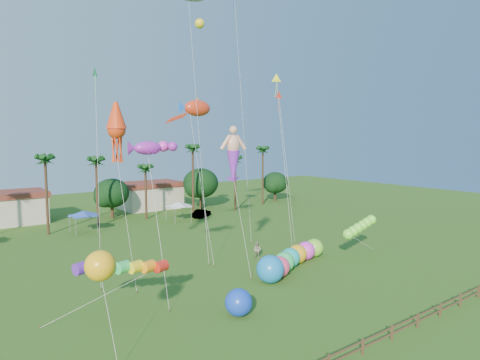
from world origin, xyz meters
TOP-DOWN VIEW (x-y plane):
  - ground at (0.00, 0.00)m, footprint 160.00×160.00m
  - tree_line at (3.57, 44.00)m, footprint 69.46×8.91m
  - buildings_row at (-3.09, 50.00)m, footprint 35.00×7.00m
  - tent_row at (-6.00, 36.33)m, footprint 31.00×4.00m
  - fence at (0.00, -6.00)m, footprint 36.12×0.12m
  - car_b at (12.73, 36.93)m, footprint 4.20×3.31m
  - spectator_b at (5.03, 13.51)m, footprint 1.00×1.08m
  - caterpillar_inflatable at (5.01, 8.54)m, footprint 11.92×5.99m
  - blue_ball at (-5.52, 2.92)m, footprint 2.01×2.01m
  - rainbow_tube at (-10.73, 8.08)m, footprint 10.12×2.30m
  - green_worm at (11.63, 6.83)m, footprint 9.01×3.27m
  - orange_ball_kite at (-15.59, 2.48)m, footprint 2.18×2.49m
  - merman_kite at (0.31, 11.47)m, footprint 2.37×3.97m
  - fish_kite at (1.02, 18.92)m, footprint 4.63×6.09m
  - squid_kite at (-9.34, 15.57)m, footprint 2.08×4.99m
  - lobster_kite at (-8.34, 11.43)m, footprint 4.57×6.56m
  - delta_kite_red at (12.82, 18.84)m, footprint 1.20×3.36m
  - delta_kite_yellow at (11.42, 17.78)m, footprint 2.26×5.26m
  - delta_kite_green at (-10.41, 17.46)m, footprint 1.78×3.91m
  - delta_kite_blue at (8.60, 22.35)m, footprint 1.06×3.95m

SIDE VIEW (x-z plane):
  - ground at x=0.00m, z-range 0.00..0.00m
  - fence at x=0.00m, z-range 0.11..1.11m
  - car_b at x=12.73m, z-range 0.00..1.34m
  - spectator_b at x=5.03m, z-range 0.00..1.78m
  - blue_ball at x=-5.52m, z-range 0.00..2.01m
  - caterpillar_inflatable at x=5.01m, z-range -0.20..2.29m
  - buildings_row at x=-3.09m, z-range 0.00..4.00m
  - tent_row at x=-6.00m, z-range 2.45..3.05m
  - green_worm at x=11.63m, z-range 1.13..4.69m
  - rainbow_tube at x=-10.73m, z-range 1.31..4.86m
  - tree_line at x=3.57m, z-range -1.22..9.78m
  - orange_ball_kite at x=-15.59m, z-range 2.42..9.01m
  - merman_kite at x=0.31m, z-range 4.20..17.69m
  - lobster_kite at x=-8.34m, z-range 5.61..18.43m
  - squid_kite at x=-9.34m, z-range 5.49..21.56m
  - fish_kite at x=1.02m, z-range 7.50..24.46m
  - delta_kite_red at x=12.82m, z-range 8.39..26.98m
  - delta_kite_green at x=-10.41m, z-range 8.58..27.66m
  - delta_kite_yellow at x=11.42m, z-range 9.28..29.74m
  - delta_kite_blue at x=8.60m, z-range 13.69..44.50m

